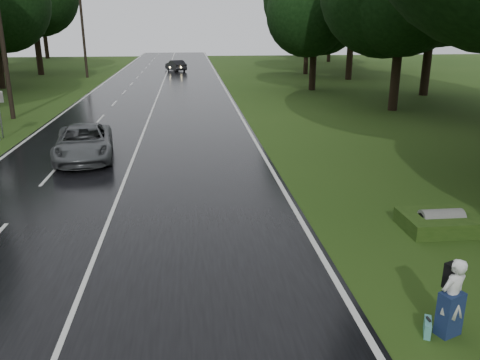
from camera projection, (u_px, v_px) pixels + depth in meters
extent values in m
plane|color=#294414|center=(89.00, 273.00, 11.72)|extent=(160.00, 160.00, 0.00)
cube|color=black|center=(149.00, 118.00, 30.64)|extent=(12.00, 140.00, 0.04)
cube|color=silver|center=(149.00, 118.00, 30.63)|extent=(0.12, 140.00, 0.01)
imported|color=#4E5153|center=(84.00, 142.00, 21.24)|extent=(3.09, 5.45, 1.44)
imported|color=black|center=(176.00, 65.00, 59.94)|extent=(2.80, 4.22, 1.31)
imported|color=silver|center=(452.00, 297.00, 9.19)|extent=(0.69, 0.58, 1.61)
cube|color=#17274D|center=(450.00, 314.00, 9.30)|extent=(0.53, 0.45, 0.90)
cube|color=black|center=(453.00, 275.00, 9.30)|extent=(0.41, 0.32, 0.51)
cube|color=teal|center=(427.00, 327.00, 9.38)|extent=(0.29, 0.44, 0.31)
cylinder|color=slate|center=(440.00, 229.00, 14.20)|extent=(1.24, 0.62, 0.62)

